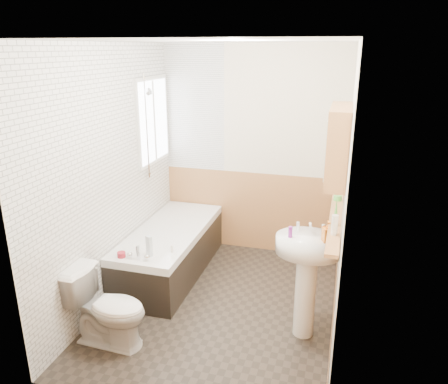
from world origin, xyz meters
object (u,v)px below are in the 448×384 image
Objects in this scene: medicine_cabinet at (338,145)px; bathtub at (170,250)px; sink at (307,266)px; toilet at (108,308)px; pine_shelf at (336,218)px.

bathtub is at bearing 161.07° from medicine_cabinet.
bathtub is 2.33m from medicine_cabinet.
sink reaches higher than bathtub.
bathtub is 2.50× the size of toilet.
pine_shelf is at bearing 19.50° from medicine_cabinet.
pine_shelf is (0.20, 0.13, 0.41)m from sink.
toilet is 0.65× the size of sink.
sink is at bearing -24.64° from bathtub.
sink is 1.06m from medicine_cabinet.
sink is 1.57× the size of medicine_cabinet.
toilet is 1.74m from sink.
sink reaches higher than toilet.
pine_shelf is 2.19× the size of medicine_cabinet.
bathtub is 2.03m from pine_shelf.
medicine_cabinet is (0.17, 0.12, 1.04)m from sink.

